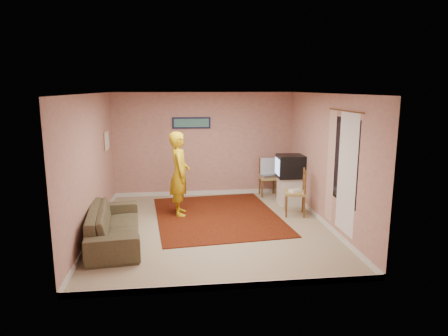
{
  "coord_description": "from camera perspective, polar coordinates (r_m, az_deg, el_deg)",
  "views": [
    {
      "loc": [
        -0.64,
        -7.46,
        2.71
      ],
      "look_at": [
        0.3,
        0.6,
        1.07
      ],
      "focal_mm": 32.0,
      "sensor_mm": 36.0,
      "label": 1
    }
  ],
  "objects": [
    {
      "name": "wall_left",
      "position": [
        7.76,
        -18.48,
        0.37
      ],
      "size": [
        0.02,
        5.0,
        2.6
      ],
      "primitive_type": "cube",
      "color": "tan",
      "rests_on": "ground"
    },
    {
      "name": "ground",
      "position": [
        7.96,
        -1.63,
        -8.47
      ],
      "size": [
        5.0,
        5.0,
        0.0
      ],
      "primitive_type": "plane",
      "color": "tan",
      "rests_on": "ground"
    },
    {
      "name": "baseboard_back",
      "position": [
        10.32,
        -2.85,
        -3.52
      ],
      "size": [
        4.5,
        0.02,
        0.1
      ],
      "primitive_type": "cube",
      "color": "silver",
      "rests_on": "ground"
    },
    {
      "name": "baseboard_right",
      "position": [
        8.43,
        13.85,
        -7.31
      ],
      "size": [
        0.02,
        5.0,
        0.1
      ],
      "primitive_type": "cube",
      "color": "silver",
      "rests_on": "ground"
    },
    {
      "name": "wall_back",
      "position": [
        10.08,
        -2.93,
        3.37
      ],
      "size": [
        4.5,
        0.02,
        2.6
      ],
      "primitive_type": "cube",
      "color": "tan",
      "rests_on": "ground"
    },
    {
      "name": "picture_left",
      "position": [
        9.27,
        -16.4,
        3.78
      ],
      "size": [
        0.04,
        0.38,
        0.42
      ],
      "color": "beige",
      "rests_on": "wall_left"
    },
    {
      "name": "area_rug",
      "position": [
        8.63,
        -0.98,
        -6.81
      ],
      "size": [
        2.84,
        3.41,
        0.02
      ],
      "primitive_type": "cube",
      "rotation": [
        0.0,
        0.0,
        0.1
      ],
      "color": "#320605",
      "rests_on": "ground"
    },
    {
      "name": "wall_front",
      "position": [
        5.19,
        0.73,
        -4.31
      ],
      "size": [
        4.5,
        0.02,
        2.6
      ],
      "primitive_type": "cube",
      "color": "tan",
      "rests_on": "ground"
    },
    {
      "name": "crt_tv",
      "position": [
        9.42,
        9.42,
        0.26
      ],
      "size": [
        0.64,
        0.57,
        0.53
      ],
      "rotation": [
        0.0,
        0.0,
        -0.04
      ],
      "color": "black",
      "rests_on": "tv_cabinet"
    },
    {
      "name": "game_console",
      "position": [
        8.69,
        10.15,
        -3.19
      ],
      "size": [
        0.28,
        0.24,
        0.05
      ],
      "primitive_type": "cube",
      "rotation": [
        0.0,
        0.0,
        0.3
      ],
      "color": "white",
      "rests_on": "chair_b"
    },
    {
      "name": "picture_back",
      "position": [
        9.97,
        -4.68,
        6.44
      ],
      "size": [
        0.95,
        0.04,
        0.28
      ],
      "color": "#121533",
      "rests_on": "wall_back"
    },
    {
      "name": "curtain_floral",
      "position": [
        7.8,
        14.99,
        0.25
      ],
      "size": [
        0.01,
        0.35,
        2.1
      ],
      "primitive_type": "cube",
      "color": "beige",
      "rests_on": "wall_right"
    },
    {
      "name": "dvd_player",
      "position": [
        10.16,
        6.32,
        -1.12
      ],
      "size": [
        0.44,
        0.37,
        0.06
      ],
      "primitive_type": "cube",
      "rotation": [
        0.0,
        0.0,
        0.32
      ],
      "color": "#A6A6AA",
      "rests_on": "chair_a"
    },
    {
      "name": "person",
      "position": [
        8.56,
        -6.38,
        -0.83
      ],
      "size": [
        0.45,
        0.67,
        1.81
      ],
      "primitive_type": "imported",
      "rotation": [
        0.0,
        0.0,
        1.6
      ],
      "color": "gold",
      "rests_on": "ground"
    },
    {
      "name": "baseboard_front",
      "position": [
        5.67,
        0.68,
        -16.53
      ],
      "size": [
        4.5,
        0.02,
        0.1
      ],
      "primitive_type": "cube",
      "color": "silver",
      "rests_on": "ground"
    },
    {
      "name": "window",
      "position": [
        7.27,
        16.86,
        0.97
      ],
      "size": [
        0.01,
        1.1,
        1.5
      ],
      "primitive_type": "cube",
      "color": "black",
      "rests_on": "wall_right"
    },
    {
      "name": "blue_throw",
      "position": [
        10.1,
        6.35,
        0.26
      ],
      "size": [
        0.4,
        0.05,
        0.42
      ],
      "primitive_type": "cube",
      "color": "#98C3F9",
      "rests_on": "chair_a"
    },
    {
      "name": "curtain_sheer",
      "position": [
        7.17,
        17.13,
        -0.82
      ],
      "size": [
        0.01,
        0.75,
        2.1
      ],
      "primitive_type": "cube",
      "color": "white",
      "rests_on": "wall_right"
    },
    {
      "name": "wall_right",
      "position": [
        8.12,
        14.34,
        1.08
      ],
      "size": [
        0.02,
        5.0,
        2.6
      ],
      "primitive_type": "cube",
      "color": "tan",
      "rests_on": "ground"
    },
    {
      "name": "curtain_rod",
      "position": [
        7.16,
        16.93,
        7.83
      ],
      "size": [
        0.02,
        1.4,
        0.02
      ],
      "primitive_type": "cylinder",
      "rotation": [
        1.57,
        0.0,
        0.0
      ],
      "color": "brown",
      "rests_on": "wall_right"
    },
    {
      "name": "chair_a",
      "position": [
        10.14,
        6.33,
        -0.77
      ],
      "size": [
        0.43,
        0.41,
        0.51
      ],
      "rotation": [
        0.0,
        0.0,
        -0.0
      ],
      "color": "tan",
      "rests_on": "ground"
    },
    {
      "name": "ceiling",
      "position": [
        7.49,
        -1.74,
        10.59
      ],
      "size": [
        4.5,
        5.0,
        0.02
      ],
      "primitive_type": "cube",
      "color": "white",
      "rests_on": "wall_back"
    },
    {
      "name": "chair_b",
      "position": [
        8.67,
        10.16,
        -2.71
      ],
      "size": [
        0.53,
        0.55,
        0.55
      ],
      "rotation": [
        0.0,
        0.0,
        -1.8
      ],
      "color": "tan",
      "rests_on": "ground"
    },
    {
      "name": "tv_cabinet",
      "position": [
        9.55,
        9.34,
        -3.2
      ],
      "size": [
        0.51,
        0.46,
        0.65
      ],
      "primitive_type": "cube",
      "color": "silver",
      "rests_on": "ground"
    },
    {
      "name": "baseboard_left",
      "position": [
        8.08,
        -17.85,
        -8.37
      ],
      "size": [
        0.02,
        5.0,
        0.1
      ],
      "primitive_type": "cube",
      "color": "silver",
      "rests_on": "ground"
    },
    {
      "name": "sofa",
      "position": [
        7.4,
        -15.41,
        -7.85
      ],
      "size": [
        1.09,
        2.26,
        0.64
      ],
      "primitive_type": "imported",
      "rotation": [
        0.0,
        0.0,
        1.68
      ],
      "color": "brown",
      "rests_on": "ground"
    }
  ]
}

